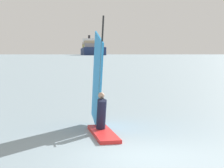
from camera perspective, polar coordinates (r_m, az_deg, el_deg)
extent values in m
plane|color=gray|center=(10.74, 4.07, -10.45)|extent=(4000.00, 4000.00, 0.00)
cube|color=red|center=(13.36, -1.29, -7.20)|extent=(1.05, 2.83, 0.12)
cylinder|color=black|center=(13.60, -1.68, 1.50)|extent=(0.23, 1.26, 3.89)
cube|color=#268CD8|center=(14.32, -2.17, 0.34)|extent=(0.40, 2.55, 3.71)
cylinder|color=black|center=(13.88, -1.83, -1.77)|extent=(0.26, 1.63, 0.04)
cylinder|color=#191E38|center=(13.59, -1.56, -4.43)|extent=(0.40, 0.67, 1.12)
sphere|color=tan|center=(13.51, -1.56, -1.68)|extent=(0.22, 0.22, 0.22)
cube|color=navy|center=(628.94, -3.01, 4.72)|extent=(37.38, 208.01, 10.99)
cube|color=silver|center=(707.74, -3.33, 5.87)|extent=(23.66, 16.86, 18.08)
cylinder|color=black|center=(708.14, -3.33, 6.84)|extent=(4.00, 4.00, 6.00)
cube|color=#99999E|center=(662.97, -3.16, 5.63)|extent=(27.27, 15.42, 10.40)
cube|color=gold|center=(646.90, -3.09, 5.43)|extent=(27.27, 15.42, 5.20)
cube|color=#1E66AD|center=(630.85, -3.02, 5.34)|extent=(27.27, 15.42, 2.60)
cube|color=gold|center=(614.85, -2.95, 5.48)|extent=(27.27, 15.42, 5.20)
cube|color=#2D8C47|center=(598.83, -2.87, 5.51)|extent=(27.27, 15.42, 5.20)
cube|color=#99999E|center=(582.86, -2.79, 5.79)|extent=(27.27, 15.42, 10.40)
cube|color=gold|center=(566.79, -2.70, 5.57)|extent=(27.27, 15.42, 5.20)
cube|color=#99999E|center=(550.77, -2.61, 5.60)|extent=(27.27, 15.42, 5.20)
cube|color=#60665B|center=(1334.03, 3.34, 4.97)|extent=(1250.48, 686.78, 28.65)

